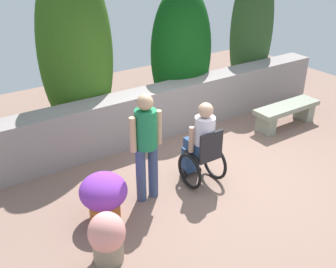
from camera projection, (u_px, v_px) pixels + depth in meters
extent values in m
plane|color=#846558|center=(228.00, 177.00, 6.30)|extent=(11.36, 11.36, 0.00)
cube|color=gray|center=(163.00, 110.00, 7.48)|extent=(7.55, 0.49, 0.93)
ellipsoid|color=#325D19|center=(76.00, 52.00, 6.81)|extent=(1.32, 0.92, 3.23)
ellipsoid|color=#0D4312|center=(181.00, 53.00, 7.87)|extent=(1.31, 0.92, 2.63)
ellipsoid|color=#2A4A23|center=(252.00, 31.00, 8.84)|extent=(1.08, 0.76, 2.96)
cube|color=gray|center=(266.00, 124.00, 7.60)|extent=(0.20, 0.36, 0.35)
cube|color=gray|center=(304.00, 111.00, 8.15)|extent=(0.20, 0.36, 0.35)
cube|color=gray|center=(287.00, 107.00, 7.77)|extent=(1.46, 0.42, 0.09)
cube|color=black|center=(203.00, 154.00, 5.94)|extent=(0.40, 0.40, 0.06)
cube|color=black|center=(211.00, 145.00, 5.70)|extent=(0.40, 0.04, 0.40)
cube|color=black|center=(189.00, 167.00, 6.36)|extent=(0.28, 0.12, 0.03)
torus|color=black|center=(189.00, 171.00, 5.92)|extent=(0.05, 0.56, 0.56)
torus|color=black|center=(214.00, 162.00, 6.16)|extent=(0.05, 0.56, 0.56)
cylinder|color=black|center=(185.00, 175.00, 6.26)|extent=(0.03, 0.10, 0.10)
cylinder|color=black|center=(199.00, 169.00, 6.40)|extent=(0.03, 0.10, 0.10)
cube|color=navy|center=(199.00, 145.00, 5.96)|extent=(0.30, 0.40, 0.16)
cube|color=navy|center=(190.00, 159.00, 6.27)|extent=(0.26, 0.14, 0.43)
cylinder|color=silver|center=(205.00, 133.00, 5.76)|extent=(0.30, 0.30, 0.50)
cylinder|color=tan|center=(191.00, 140.00, 5.75)|extent=(0.08, 0.08, 0.40)
cylinder|color=tan|center=(212.00, 133.00, 5.94)|extent=(0.08, 0.08, 0.40)
sphere|color=tan|center=(206.00, 110.00, 5.60)|extent=(0.22, 0.22, 0.22)
cylinder|color=#3A486E|center=(141.00, 175.00, 5.58)|extent=(0.14, 0.14, 0.83)
cylinder|color=#3A486E|center=(153.00, 171.00, 5.68)|extent=(0.14, 0.14, 0.83)
cylinder|color=#207A4A|center=(146.00, 129.00, 5.32)|extent=(0.30, 0.30, 0.55)
cylinder|color=tan|center=(133.00, 135.00, 5.23)|extent=(0.09, 0.09, 0.50)
cylinder|color=tan|center=(158.00, 127.00, 5.43)|extent=(0.09, 0.09, 0.50)
sphere|color=tan|center=(145.00, 102.00, 5.14)|extent=(0.22, 0.22, 0.22)
cylinder|color=#AA5925|center=(105.00, 209.00, 5.33)|extent=(0.41, 0.41, 0.31)
ellipsoid|color=#254615|center=(104.00, 196.00, 5.23)|extent=(0.46, 0.46, 0.17)
ellipsoid|color=purple|center=(103.00, 191.00, 5.20)|extent=(0.63, 0.63, 0.48)
cylinder|color=gray|center=(108.00, 250.00, 4.67)|extent=(0.36, 0.36, 0.26)
ellipsoid|color=#3C752C|center=(107.00, 237.00, 4.58)|extent=(0.40, 0.40, 0.17)
ellipsoid|color=pink|center=(107.00, 232.00, 4.54)|extent=(0.43, 0.43, 0.50)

